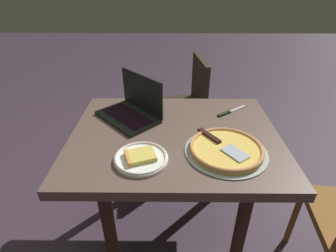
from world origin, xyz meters
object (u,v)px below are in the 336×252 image
(laptop, at_px, (132,109))
(table_knife, at_px, (229,112))
(chair_near, at_px, (184,102))
(dining_table, at_px, (175,149))
(pizza_tray, at_px, (226,149))
(pizza_plate, at_px, (141,158))

(laptop, xyz_separation_m, table_knife, (0.56, 0.05, -0.05))
(laptop, relative_size, table_knife, 2.08)
(chair_near, bearing_deg, dining_table, -96.07)
(pizza_tray, relative_size, table_knife, 1.96)
(dining_table, distance_m, laptop, 0.33)
(laptop, distance_m, chair_near, 0.84)
(dining_table, height_order, pizza_plate, pizza_plate)
(table_knife, bearing_deg, pizza_plate, -136.67)
(chair_near, bearing_deg, laptop, -115.04)
(laptop, bearing_deg, table_knife, 5.37)
(table_knife, bearing_deg, laptop, -174.63)
(dining_table, xyz_separation_m, chair_near, (0.09, 0.88, -0.15))
(table_knife, height_order, chair_near, chair_near)
(dining_table, xyz_separation_m, pizza_plate, (-0.15, -0.22, 0.11))
(pizza_tray, relative_size, chair_near, 0.43)
(dining_table, distance_m, table_knife, 0.41)
(pizza_plate, bearing_deg, chair_near, 77.37)
(dining_table, bearing_deg, laptop, 143.55)
(pizza_tray, height_order, table_knife, pizza_tray)
(pizza_tray, distance_m, table_knife, 0.40)
(laptop, height_order, chair_near, laptop)
(dining_table, height_order, chair_near, chair_near)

